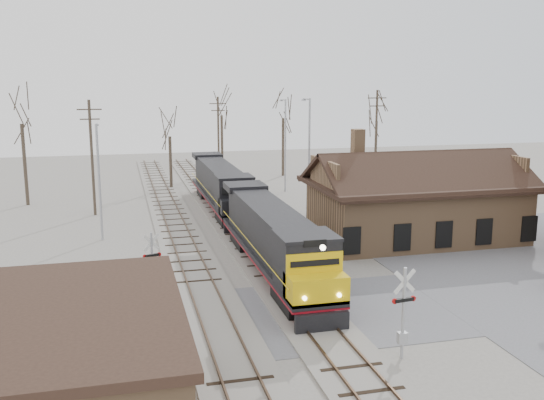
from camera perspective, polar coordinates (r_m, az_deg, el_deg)
The scene contains 20 objects.
ground at distance 30.33m, azimuth 3.26°, elevation -10.69°, with size 140.00×140.00×0.00m, color gray.
road at distance 30.33m, azimuth 3.26°, elevation -10.67°, with size 60.00×9.00×0.03m, color #5D5D62.
track_main at distance 44.14m, azimuth -2.59°, elevation -3.56°, with size 3.40×90.00×0.24m.
track_siding at distance 43.49m, azimuth -8.42°, elevation -3.90°, with size 3.40×90.00×0.24m.
depot at distance 44.82m, azimuth 13.37°, elevation -0.56°, with size 15.20×9.31×7.90m.
locomotive_lead at distance 35.41m, azimuth 0.23°, elevation -3.77°, with size 2.76×18.49×4.10m.
locomotive_trailing at distance 53.38m, azimuth -4.80°, elevation 1.29°, with size 2.76×18.49×3.88m.
crossbuck_near at distance 25.77m, azimuth 12.25°, elevation -10.61°, with size 1.11×0.29×3.89m.
crossbuck_far at distance 32.64m, azimuth -11.19°, elevation -6.15°, with size 0.98×0.40×3.52m.
streetlight_a at distance 44.67m, azimuth -15.97°, elevation 2.26°, with size 0.25×2.04×8.34m.
streetlight_b at distance 51.40m, azimuth 3.48°, elevation 4.66°, with size 0.25×2.04×9.85m.
streetlight_c at distance 62.14m, azimuth 1.23°, elevation 5.62°, with size 0.25×2.04×9.45m.
utility_pole_a at distance 53.14m, azimuth -16.59°, elevation 4.02°, with size 2.00×0.24×9.74m.
utility_pole_b at distance 72.46m, azimuth -5.07°, elevation 6.11°, with size 2.00×0.24×9.43m.
utility_pole_c at distance 62.93m, azimuth 9.74°, elevation 5.66°, with size 2.00×0.24×10.36m.
tree_a at distance 59.34m, azimuth -22.59°, elevation 7.81°, with size 4.97×4.97×12.18m.
tree_b at distance 64.72m, azimuth -9.63°, elevation 6.71°, with size 3.68×3.68×9.02m.
tree_c at distance 76.00m, azimuth -4.78°, elevation 8.81°, with size 4.69×4.69×11.50m.
tree_d at distance 72.40m, azimuth 1.05°, elevation 8.61°, with size 4.61×4.61×11.29m.
tree_e at distance 70.31m, azimuth 9.84°, elevation 8.22°, with size 4.50×4.50×11.03m.
Camera 1 is at (-8.55, -26.82, 11.30)m, focal length 40.00 mm.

